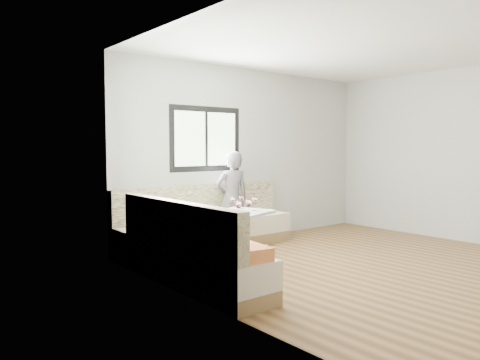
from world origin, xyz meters
name	(u,v)px	position (x,y,z in m)	size (l,w,h in m)	color
room	(370,156)	(-0.08, 0.08, 1.41)	(5.01, 5.01, 2.81)	brown
banquette	(201,238)	(-1.59, 1.61, 0.33)	(2.90, 2.80, 0.95)	olive
table	(239,225)	(-1.25, 1.24, 0.52)	(1.01, 0.89, 0.69)	black
person	(232,199)	(-0.63, 2.18, 0.73)	(0.53, 0.35, 1.46)	#4C484D
olive_ramekin	(234,211)	(-1.35, 1.23, 0.71)	(0.10, 0.10, 0.04)	white
wine_glass_a	(238,205)	(-1.44, 1.01, 0.81)	(0.08, 0.08, 0.18)	white
wine_glass_b	(248,204)	(-1.26, 1.04, 0.81)	(0.08, 0.08, 0.18)	white
wine_glass_c	(254,201)	(-1.03, 1.20, 0.81)	(0.08, 0.08, 0.18)	white
wine_glass_d	(233,201)	(-1.26, 1.37, 0.81)	(0.08, 0.08, 0.18)	white
wine_glass_e	(241,200)	(-1.05, 1.44, 0.81)	(0.08, 0.08, 0.18)	white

